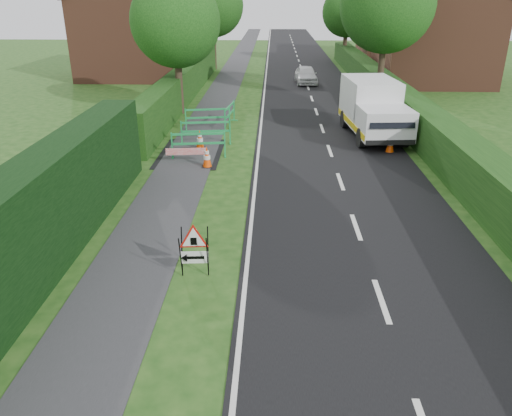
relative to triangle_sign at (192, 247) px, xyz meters
name	(u,v)px	position (x,y,z in m)	size (l,w,h in m)	color
ground	(259,329)	(1.51, -1.86, -0.75)	(120.00, 120.00, 0.00)	#1A4413
road_surface	(301,68)	(4.01, 33.14, -0.74)	(6.00, 90.00, 0.02)	black
footpath	(235,67)	(-1.49, 33.14, -0.74)	(2.00, 90.00, 0.02)	#2D2D30
hedge_west_near	(0,323)	(-3.49, -1.86, -0.75)	(1.10, 18.00, 2.50)	black
hedge_west_far	(186,98)	(-3.49, 20.14, -0.75)	(1.00, 24.00, 1.80)	#14380F
hedge_east	(404,124)	(8.01, 14.14, -0.75)	(1.20, 50.00, 1.50)	#14380F
house_west	(133,36)	(-8.49, 28.14, 2.15)	(7.50, 7.40, 7.88)	brown
house_east_a	(434,39)	(12.51, 26.14, 2.15)	(7.50, 7.40, 7.88)	brown
house_east_b	(401,26)	(13.51, 40.14, 2.15)	(7.50, 7.40, 7.88)	brown
tree_nw	(176,22)	(-3.09, 16.14, 3.73)	(4.40, 4.40, 6.70)	#2D2116
tree_ne	(387,5)	(7.91, 20.14, 4.43)	(5.20, 5.20, 7.79)	#2D2116
tree_fw	(213,5)	(-3.09, 32.14, 4.08)	(4.80, 4.80, 7.24)	#2D2116
tree_fe	(347,12)	(7.91, 36.14, 3.47)	(4.20, 4.20, 6.33)	#2D2116
triangle_sign	(192,247)	(0.00, 0.00, 0.00)	(0.79, 0.79, 1.08)	black
works_van	(373,107)	(6.07, 12.06, 0.50)	(2.45, 5.32, 2.35)	silver
traffic_cone_0	(390,143)	(6.36, 9.55, -0.36)	(0.38, 0.38, 0.79)	black
traffic_cone_1	(392,127)	(6.97, 12.12, -0.36)	(0.38, 0.38, 0.79)	black
traffic_cone_2	(380,117)	(6.80, 13.88, -0.36)	(0.38, 0.38, 0.79)	black
traffic_cone_3	(207,157)	(-0.63, 7.51, -0.36)	(0.38, 0.38, 0.79)	black
traffic_cone_4	(200,139)	(-1.20, 9.80, -0.36)	(0.38, 0.38, 0.79)	black
ped_barrier_0	(198,141)	(-1.09, 8.68, -0.12)	(2.09, 0.62, 1.00)	#1A9146
ped_barrier_1	(206,129)	(-1.04, 10.48, -0.12)	(2.09, 0.60, 1.00)	#1A9146
ped_barrier_2	(208,116)	(-1.26, 12.90, -0.12)	(2.09, 0.70, 1.00)	#1A9146
ped_barrier_3	(230,112)	(-0.32, 13.64, -0.12)	(0.62, 2.09, 1.00)	#1A9146
redwhite_plank	(187,163)	(-1.45, 7.96, -0.75)	(1.50, 0.04, 0.25)	red
hatchback_car	(306,75)	(3.96, 25.55, -0.17)	(1.37, 3.41, 1.16)	white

